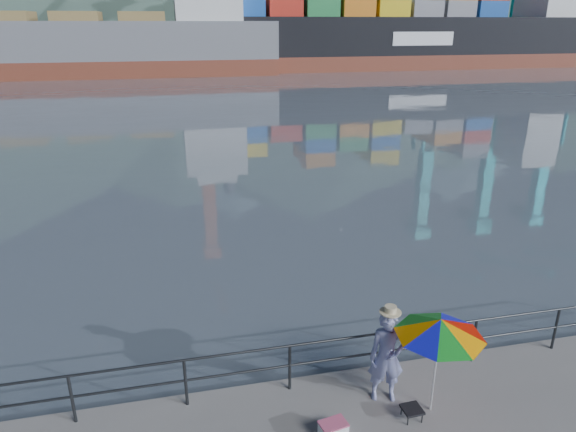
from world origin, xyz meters
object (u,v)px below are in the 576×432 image
at_px(beach_umbrella, 440,328).
at_px(cooler_bag, 333,430).
at_px(container_ship, 417,29).
at_px(bulk_carrier, 103,43).
at_px(fisherman, 387,357).

distance_m(beach_umbrella, cooler_bag, 2.60).
distance_m(cooler_bag, container_ship, 84.54).
bearing_deg(container_ship, bulk_carrier, -175.21).
bearing_deg(bulk_carrier, fisherman, -80.56).
distance_m(beach_umbrella, bulk_carrier, 72.03).
bearing_deg(container_ship, beach_umbrella, -115.77).
distance_m(bulk_carrier, container_ship, 48.82).
height_order(fisherman, cooler_bag, fisherman).
xyz_separation_m(fisherman, beach_umbrella, (0.72, -0.51, 0.86)).
bearing_deg(beach_umbrella, container_ship, 64.23).
relative_size(fisherman, cooler_bag, 4.09).
relative_size(fisherman, beach_umbrella, 0.96).
height_order(cooler_bag, container_ship, container_ship).
relative_size(cooler_bag, container_ship, 0.01).
bearing_deg(beach_umbrella, fisherman, 144.74).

